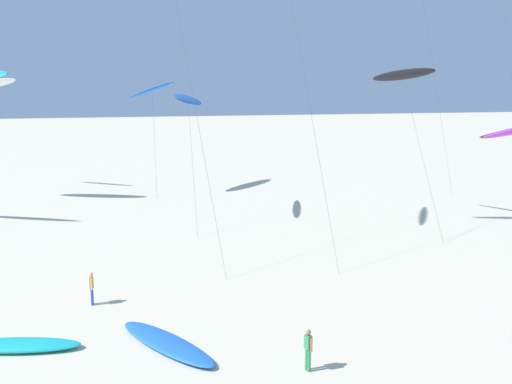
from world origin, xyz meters
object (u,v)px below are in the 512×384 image
at_px(flying_kite_11, 188,100).
at_px(person_near_left, 92,287).
at_px(flying_kite_10, 152,90).
at_px(person_foreground_walker, 308,348).
at_px(grounded_kite_3, 167,343).
at_px(flying_kite_0, 403,75).
at_px(grounded_kite_1, 16,345).

distance_m(flying_kite_11, person_near_left, 20.92).
bearing_deg(flying_kite_11, flying_kite_10, 102.13).
distance_m(flying_kite_10, person_near_left, 31.04).
relative_size(flying_kite_10, person_foreground_walker, 6.22).
bearing_deg(grounded_kite_3, flying_kite_0, 46.71).
distance_m(flying_kite_10, person_foreground_walker, 39.61).
height_order(flying_kite_10, grounded_kite_3, flying_kite_10).
bearing_deg(grounded_kite_1, flying_kite_0, 37.15).
bearing_deg(person_foreground_walker, flying_kite_10, 97.35).
xyz_separation_m(flying_kite_11, person_near_left, (-6.32, -18.12, -8.33)).
bearing_deg(flying_kite_11, person_foreground_walker, -84.71).
bearing_deg(grounded_kite_1, flying_kite_11, 68.28).
bearing_deg(person_near_left, person_foreground_walker, -44.91).
distance_m(flying_kite_11, person_foreground_walker, 28.27).
bearing_deg(flying_kite_10, flying_kite_0, -40.84).
bearing_deg(flying_kite_10, person_near_left, -97.46).
bearing_deg(flying_kite_0, flying_kite_11, 165.03).
bearing_deg(grounded_kite_1, grounded_kite_3, -7.92).
height_order(flying_kite_10, person_foreground_walker, flying_kite_10).
xyz_separation_m(flying_kite_10, person_near_left, (-3.87, -29.54, -8.69)).
height_order(flying_kite_0, person_near_left, flying_kite_0).
relative_size(flying_kite_0, flying_kite_11, 1.19).
relative_size(grounded_kite_3, person_near_left, 3.52).
xyz_separation_m(flying_kite_0, grounded_kite_3, (-18.44, -19.58, -10.97)).
relative_size(grounded_kite_1, person_foreground_walker, 3.26).
bearing_deg(person_near_left, flying_kite_11, 70.76).
bearing_deg(flying_kite_11, person_near_left, -109.24).
xyz_separation_m(flying_kite_11, grounded_kite_1, (-9.11, -22.88, -9.06)).
bearing_deg(grounded_kite_3, person_foreground_walker, -30.52).
relative_size(flying_kite_0, person_near_left, 7.06).
relative_size(flying_kite_10, flying_kite_11, 1.06).
height_order(grounded_kite_1, grounded_kite_3, grounded_kite_1).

